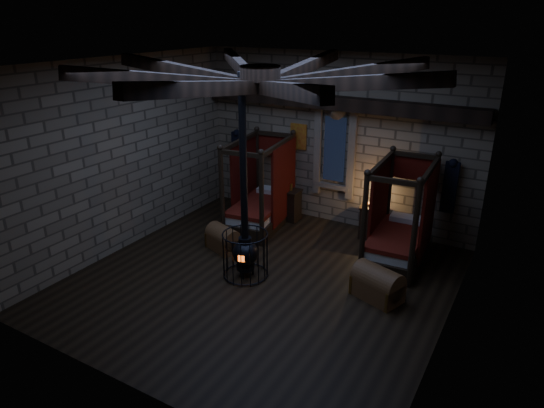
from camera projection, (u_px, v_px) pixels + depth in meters
The scene contains 8 objects.
room at pixel (263, 90), 8.44m from camera, with size 7.02×7.02×4.29m.
bed_left at pixel (261, 205), 12.08m from camera, with size 1.37×2.22×2.19m.
bed_right at pixel (398, 236), 10.40m from camera, with size 1.20×2.12×2.16m.
trunk_left at pixel (223, 239), 10.92m from camera, with size 0.90×0.73×0.57m.
trunk_right at pixel (378, 284), 9.03m from camera, with size 1.03×0.83×0.66m.
nightstand_left at pixel (290, 205), 12.46m from camera, with size 0.51×0.49×0.98m.
nightstand_right at pixel (370, 221), 11.47m from camera, with size 0.57×0.55×0.87m.
stove at pixel (245, 250), 9.69m from camera, with size 0.92×0.92×4.05m.
Camera 1 is at (4.44, -7.25, 5.00)m, focal length 32.00 mm.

